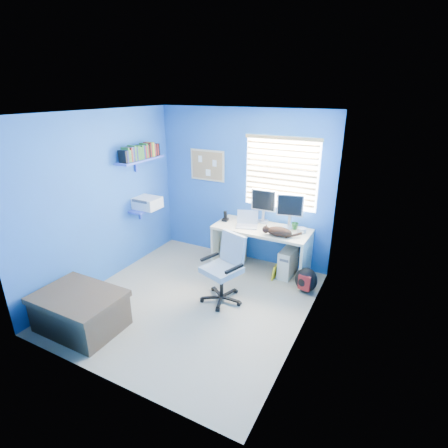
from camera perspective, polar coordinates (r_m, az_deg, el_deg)
The scene contains 23 objects.
floor at distance 4.99m, azimuth -5.09°, elevation -12.37°, with size 3.00×3.20×0.00m, color tan.
ceiling at distance 4.17m, azimuth -6.24°, elevation 17.60°, with size 3.00×3.20×0.00m, color white.
wall_back at distance 5.77m, azimuth 3.04°, elevation 6.06°, with size 3.00×0.01×2.50m, color blue.
wall_front at distance 3.32m, azimuth -20.78°, elevation -7.20°, with size 3.00×0.01×2.50m, color blue.
wall_left at distance 5.36m, azimuth -19.26°, elevation 3.70°, with size 0.01×3.20×2.50m, color blue.
wall_right at distance 3.87m, azimuth 13.44°, elevation -2.26°, with size 0.01×3.20×2.50m, color blue.
desk at distance 5.59m, azimuth 6.06°, elevation -4.15°, with size 1.49×0.65×0.74m, color #C5B38C.
laptop at distance 5.43m, azimuth 3.76°, elevation 0.63°, with size 0.33×0.26×0.22m, color silver.
monitor_left at distance 5.60m, azimuth 6.51°, elevation 2.92°, with size 0.40×0.12×0.54m, color silver.
monitor_right at distance 5.42m, azimuth 10.75°, elevation 2.06°, with size 0.40×0.12×0.54m, color silver.
phone at distance 5.68m, azimuth 0.22°, elevation 1.34°, with size 0.09×0.11×0.17m, color black.
mug at distance 5.46m, azimuth 11.49°, elevation -0.34°, with size 0.10×0.09×0.10m, color #256725.
cd_spindle at distance 5.36m, azimuth 12.59°, elevation -0.98°, with size 0.13×0.13×0.07m, color silver.
cat at distance 5.16m, azimuth 9.01°, elevation -1.24°, with size 0.38×0.20×0.14m, color black.
tower_pc at distance 5.57m, azimuth 10.40°, elevation -6.18°, with size 0.19×0.44×0.45m, color beige.
drawer_boxes at distance 5.87m, azimuth 1.56°, elevation -4.56°, with size 0.35×0.28×0.41m, color tan.
yellow_book at distance 5.49m, azimuth 8.28°, elevation -7.74°, with size 0.03×0.17×0.24m, color yellow.
backpack at distance 5.22m, azimuth 13.25°, elevation -8.87°, with size 0.32×0.24×0.38m, color black.
bed_corner at distance 4.70m, azimuth -22.41°, elevation -12.99°, with size 0.98×0.70×0.47m, color #4D3B2C.
office_chair at distance 4.83m, azimuth 0.02°, elevation -8.60°, with size 0.70×0.70×0.94m.
window_blinds at distance 5.44m, azimuth 9.26°, elevation 8.14°, with size 1.15×0.05×1.10m.
corkboard at distance 5.97m, azimuth -2.74°, elevation 9.55°, with size 0.64×0.02×0.52m.
wall_shelves at distance 5.74m, azimuth -13.09°, elevation 7.34°, with size 0.42×0.90×1.05m.
Camera 1 is at (2.29, -3.48, 2.75)m, focal length 28.00 mm.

